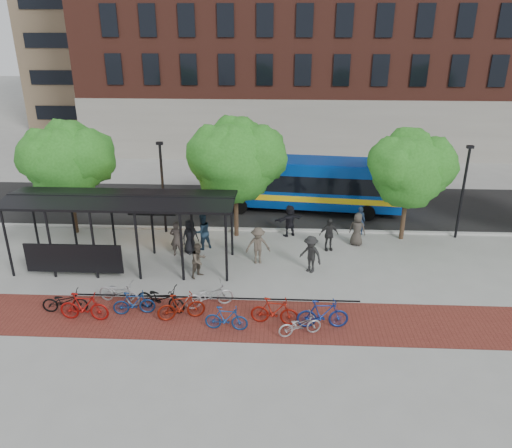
{
  "coord_description": "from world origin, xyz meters",
  "views": [
    {
      "loc": [
        -0.7,
        -21.83,
        11.21
      ],
      "look_at": [
        -1.82,
        1.14,
        1.6
      ],
      "focal_mm": 35.0,
      "sensor_mm": 36.0,
      "label": 1
    }
  ],
  "objects_px": {
    "bike_6": "(209,295)",
    "pedestrian_5": "(290,221)",
    "tree_c": "(411,166)",
    "pedestrian_1": "(177,239)",
    "pedestrian_7": "(360,220)",
    "pedestrian_0": "(190,236)",
    "bike_10": "(300,325)",
    "pedestrian_3": "(258,245)",
    "pedestrian_2": "(202,232)",
    "pedestrian_6": "(357,229)",
    "bus_shelter": "(119,207)",
    "bike_4": "(161,298)",
    "bike_5": "(181,306)",
    "lamp_post_right": "(463,190)",
    "bike_7": "(226,318)",
    "bike_0": "(65,301)",
    "pedestrian_9": "(311,254)",
    "pedestrian_4": "(329,234)",
    "bike_3": "(134,303)",
    "lamp_post_left": "(163,185)",
    "bus": "(304,181)",
    "bike_9": "(274,311)",
    "tree_b": "(237,157)",
    "tree_a": "(68,158)",
    "bike_1": "(84,307)",
    "bike_11": "(323,314)"
  },
  "relations": [
    {
      "from": "bus",
      "to": "bike_4",
      "type": "distance_m",
      "value": 13.5
    },
    {
      "from": "bike_6",
      "to": "pedestrian_5",
      "type": "distance_m",
      "value": 8.2
    },
    {
      "from": "bus",
      "to": "lamp_post_right",
      "type": "bearing_deg",
      "value": -19.58
    },
    {
      "from": "pedestrian_7",
      "to": "pedestrian_0",
      "type": "bearing_deg",
      "value": 26.1
    },
    {
      "from": "bike_5",
      "to": "bike_9",
      "type": "height_order",
      "value": "bike_5"
    },
    {
      "from": "bus_shelter",
      "to": "lamp_post_left",
      "type": "relative_size",
      "value": 2.07
    },
    {
      "from": "bus_shelter",
      "to": "pedestrian_4",
      "type": "distance_m",
      "value": 10.48
    },
    {
      "from": "bike_3",
      "to": "pedestrian_4",
      "type": "xyz_separation_m",
      "value": [
        8.36,
        6.43,
        0.36
      ]
    },
    {
      "from": "bike_5",
      "to": "bike_0",
      "type": "bearing_deg",
      "value": 69.62
    },
    {
      "from": "bike_7",
      "to": "bike_6",
      "type": "bearing_deg",
      "value": 32.12
    },
    {
      "from": "bike_4",
      "to": "bike_5",
      "type": "distance_m",
      "value": 1.12
    },
    {
      "from": "tree_a",
      "to": "bike_9",
      "type": "bearing_deg",
      "value": -37.5
    },
    {
      "from": "lamp_post_left",
      "to": "bike_5",
      "type": "distance_m",
      "value": 9.24
    },
    {
      "from": "pedestrian_1",
      "to": "bike_11",
      "type": "bearing_deg",
      "value": 141.78
    },
    {
      "from": "pedestrian_0",
      "to": "pedestrian_7",
      "type": "bearing_deg",
      "value": -20.27
    },
    {
      "from": "tree_c",
      "to": "pedestrian_1",
      "type": "relative_size",
      "value": 3.2
    },
    {
      "from": "bus_shelter",
      "to": "pedestrian_2",
      "type": "distance_m",
      "value": 4.54
    },
    {
      "from": "bus_shelter",
      "to": "bus",
      "type": "relative_size",
      "value": 0.87
    },
    {
      "from": "lamp_post_right",
      "to": "bike_7",
      "type": "xyz_separation_m",
      "value": [
        -11.63,
        -9.28,
        -2.24
      ]
    },
    {
      "from": "lamp_post_right",
      "to": "bike_0",
      "type": "bearing_deg",
      "value": -155.52
    },
    {
      "from": "pedestrian_7",
      "to": "lamp_post_left",
      "type": "bearing_deg",
      "value": 9.95
    },
    {
      "from": "bike_1",
      "to": "pedestrian_3",
      "type": "relative_size",
      "value": 1.07
    },
    {
      "from": "bus",
      "to": "pedestrian_4",
      "type": "height_order",
      "value": "bus"
    },
    {
      "from": "pedestrian_3",
      "to": "bike_4",
      "type": "bearing_deg",
      "value": -139.36
    },
    {
      "from": "bike_10",
      "to": "pedestrian_3",
      "type": "relative_size",
      "value": 0.91
    },
    {
      "from": "lamp_post_right",
      "to": "bike_9",
      "type": "distance_m",
      "value": 13.33
    },
    {
      "from": "bike_6",
      "to": "bike_10",
      "type": "relative_size",
      "value": 1.21
    },
    {
      "from": "lamp_post_right",
      "to": "pedestrian_7",
      "type": "distance_m",
      "value": 5.57
    },
    {
      "from": "bike_0",
      "to": "pedestrian_9",
      "type": "bearing_deg",
      "value": -72.83
    },
    {
      "from": "lamp_post_left",
      "to": "bike_6",
      "type": "xyz_separation_m",
      "value": [
        3.5,
        -7.65,
        -2.21
      ]
    },
    {
      "from": "tree_b",
      "to": "bike_4",
      "type": "bearing_deg",
      "value": -108.06
    },
    {
      "from": "tree_c",
      "to": "lamp_post_right",
      "type": "height_order",
      "value": "tree_c"
    },
    {
      "from": "pedestrian_0",
      "to": "bus_shelter",
      "type": "bearing_deg",
      "value": 169.41
    },
    {
      "from": "bike_3",
      "to": "bus_shelter",
      "type": "bearing_deg",
      "value": 11.68
    },
    {
      "from": "bike_10",
      "to": "lamp_post_right",
      "type": "bearing_deg",
      "value": -60.42
    },
    {
      "from": "tree_a",
      "to": "tree_c",
      "type": "distance_m",
      "value": 18.0
    },
    {
      "from": "bike_0",
      "to": "bike_5",
      "type": "xyz_separation_m",
      "value": [
        4.83,
        -0.29,
        0.09
      ]
    },
    {
      "from": "pedestrian_2",
      "to": "pedestrian_6",
      "type": "distance_m",
      "value": 8.08
    },
    {
      "from": "bike_4",
      "to": "bike_0",
      "type": "bearing_deg",
      "value": 109.64
    },
    {
      "from": "pedestrian_4",
      "to": "bus",
      "type": "bearing_deg",
      "value": 86.3
    },
    {
      "from": "bike_3",
      "to": "lamp_post_left",
      "type": "bearing_deg",
      "value": -5.92
    },
    {
      "from": "lamp_post_right",
      "to": "bike_0",
      "type": "height_order",
      "value": "lamp_post_right"
    },
    {
      "from": "bike_7",
      "to": "tree_c",
      "type": "bearing_deg",
      "value": -40.11
    },
    {
      "from": "pedestrian_1",
      "to": "bike_9",
      "type": "bearing_deg",
      "value": 133.53
    },
    {
      "from": "bike_5",
      "to": "pedestrian_1",
      "type": "xyz_separation_m",
      "value": [
        -1.27,
        5.68,
        0.35
      ]
    },
    {
      "from": "bus_shelter",
      "to": "bike_11",
      "type": "height_order",
      "value": "bus_shelter"
    },
    {
      "from": "bike_11",
      "to": "pedestrian_9",
      "type": "height_order",
      "value": "pedestrian_9"
    },
    {
      "from": "tree_a",
      "to": "bike_1",
      "type": "height_order",
      "value": "tree_a"
    },
    {
      "from": "pedestrian_3",
      "to": "pedestrian_9",
      "type": "xyz_separation_m",
      "value": [
        2.51,
        -0.81,
        -0.02
      ]
    },
    {
      "from": "bike_4",
      "to": "bike_6",
      "type": "xyz_separation_m",
      "value": [
        1.94,
        0.39,
        -0.03
      ]
    }
  ]
}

